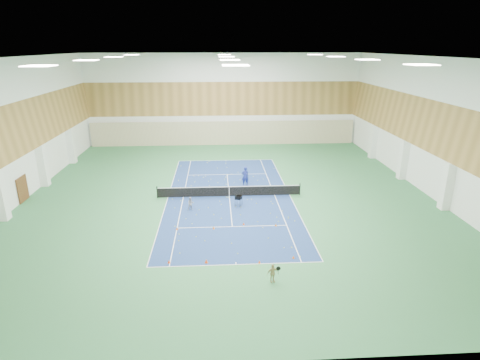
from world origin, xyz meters
name	(u,v)px	position (x,y,z in m)	size (l,w,h in m)	color
ground	(229,196)	(0.00, 0.00, 0.00)	(40.00, 40.00, 0.00)	#2E6D3F
room_shell	(229,131)	(0.00, 0.00, 6.00)	(36.00, 40.00, 12.00)	white
wood_cladding	(228,107)	(0.00, 0.00, 8.00)	(36.00, 40.00, 8.00)	olive
ceiling_light_grid	(228,58)	(0.00, 0.00, 11.92)	(21.40, 25.40, 0.06)	silver
court_surface	(229,196)	(0.00, 0.00, 0.01)	(10.97, 23.77, 0.01)	navy
tennis_balls_scatter	(229,196)	(0.00, 0.00, 0.05)	(10.57, 22.77, 0.07)	yellow
tennis_net	(229,191)	(0.00, 0.00, 0.55)	(12.80, 0.10, 1.10)	black
back_curtain	(224,133)	(0.00, 19.75, 1.60)	(35.40, 0.16, 3.20)	#C6B793
door_left_b	(23,189)	(-17.92, 0.00, 1.10)	(0.08, 1.80, 2.20)	#593319
coach	(245,176)	(1.64, 2.79, 0.96)	(0.70, 0.46, 1.93)	navy
child_court	(191,204)	(-3.27, -2.91, 0.55)	(0.53, 0.41, 1.09)	gray
child_apron	(272,273)	(1.98, -13.89, 0.57)	(0.66, 0.28, 1.13)	tan
ball_cart	(239,201)	(0.71, -2.31, 0.46)	(0.54, 0.54, 0.93)	black
cone_svc_a	(177,228)	(-4.09, -6.66, 0.10)	(0.19, 0.19, 0.21)	#EA5D0C
cone_svc_b	(214,228)	(-1.39, -6.70, 0.11)	(0.19, 0.19, 0.21)	orange
cone_svc_c	(244,224)	(0.87, -6.10, 0.09)	(0.17, 0.17, 0.19)	#E04B0B
cone_svc_d	(276,225)	(3.28, -6.48, 0.10)	(0.18, 0.18, 0.20)	orange
cone_base_a	(169,261)	(-4.17, -11.43, 0.11)	(0.20, 0.20, 0.22)	#FB460D
cone_base_b	(206,261)	(-1.84, -11.55, 0.12)	(0.22, 0.22, 0.24)	#FF4F0D
cone_base_c	(259,262)	(1.47, -11.80, 0.10)	(0.17, 0.17, 0.19)	#FF530D
cone_base_d	(293,257)	(3.70, -11.33, 0.09)	(0.17, 0.17, 0.19)	#E6580C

